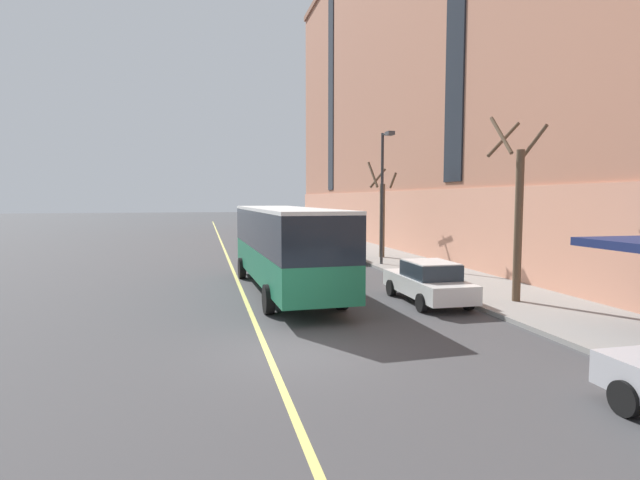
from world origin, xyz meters
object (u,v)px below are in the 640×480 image
at_px(street_tree_far_uptown, 382,213).
at_px(street_lamp, 384,185).
at_px(parked_car_white_4, 428,282).
at_px(street_tree_mid_block, 517,211).
at_px(parked_car_champagne_6, 293,232).
at_px(city_bus, 285,243).
at_px(parked_car_green_3, 338,248).
at_px(parked_car_green_1, 311,238).

distance_m(street_tree_far_uptown, street_lamp, 3.91).
relative_size(parked_car_white_4, street_tree_mid_block, 0.71).
height_order(parked_car_champagne_6, street_tree_far_uptown, street_tree_far_uptown).
height_order(city_bus, parked_car_green_3, city_bus).
height_order(city_bus, parked_car_white_4, city_bus).
height_order(parked_car_white_4, parked_car_champagne_6, same).
bearing_deg(street_tree_mid_block, parked_car_green_1, 97.58).
distance_m(city_bus, parked_car_champagne_6, 25.10).
bearing_deg(parked_car_white_4, city_bus, 146.84).
bearing_deg(parked_car_white_4, parked_car_green_1, 89.95).
bearing_deg(street_tree_far_uptown, street_tree_mid_block, -90.06).
distance_m(city_bus, street_tree_far_uptown, 12.46).
distance_m(parked_car_green_3, parked_car_white_4, 12.72).
height_order(city_bus, parked_car_champagne_6, city_bus).
relative_size(street_tree_far_uptown, street_lamp, 0.82).
height_order(street_tree_mid_block, street_lamp, street_lamp).
distance_m(parked_car_green_1, street_tree_mid_block, 22.02).
relative_size(street_tree_mid_block, street_tree_far_uptown, 1.11).
bearing_deg(street_tree_mid_block, parked_car_champagne_6, 96.02).
bearing_deg(parked_car_champagne_6, parked_car_white_4, -89.72).
height_order(city_bus, street_lamp, street_lamp).
bearing_deg(street_tree_far_uptown, parked_car_green_3, -177.20).
height_order(city_bus, parked_car_green_1, city_bus).
xyz_separation_m(city_bus, parked_car_champagne_6, (4.70, 24.63, -1.24)).
relative_size(parked_car_green_3, street_tree_mid_block, 0.68).
relative_size(parked_car_champagne_6, street_tree_far_uptown, 0.73).
xyz_separation_m(city_bus, street_lamp, (6.60, 6.34, 2.57)).
height_order(parked_car_white_4, street_tree_far_uptown, street_tree_far_uptown).
xyz_separation_m(street_tree_far_uptown, street_lamp, (-1.16, -3.36, 1.64)).
xyz_separation_m(parked_car_green_3, parked_car_white_4, (0.00, -12.72, 0.00)).
relative_size(city_bus, parked_car_green_3, 2.68).
bearing_deg(parked_car_green_1, city_bus, -105.55).
distance_m(parked_car_champagne_6, street_lamp, 18.77).
height_order(parked_car_green_1, street_tree_far_uptown, street_tree_far_uptown).
relative_size(parked_car_green_3, parked_car_champagne_6, 1.03).
relative_size(parked_car_green_3, street_lamp, 0.62).
height_order(street_tree_far_uptown, street_lamp, street_lamp).
bearing_deg(parked_car_green_1, street_tree_far_uptown, -69.53).
bearing_deg(parked_car_green_3, parked_car_white_4, -89.99).
bearing_deg(street_tree_mid_block, street_lamp, 96.19).
distance_m(city_bus, parked_car_green_3, 10.79).
height_order(parked_car_green_3, street_tree_far_uptown, street_tree_far_uptown).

